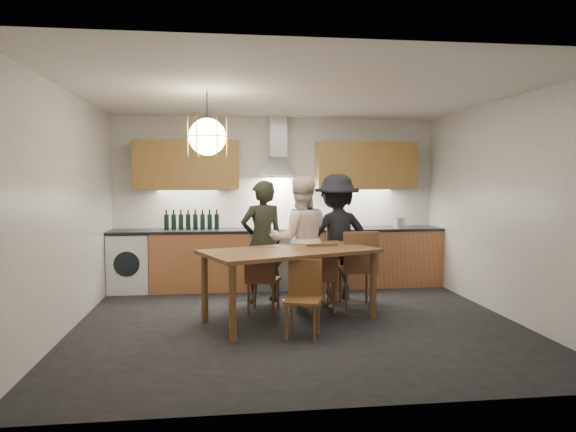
{
  "coord_description": "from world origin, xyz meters",
  "views": [
    {
      "loc": [
        -0.83,
        -5.74,
        1.63
      ],
      "look_at": [
        -0.06,
        0.4,
        1.2
      ],
      "focal_mm": 32.0,
      "sensor_mm": 36.0,
      "label": 1
    }
  ],
  "objects": [
    {
      "name": "chair_back_right",
      "position": [
        0.88,
        0.58,
        0.57
      ],
      "size": [
        0.45,
        0.45,
        0.99
      ],
      "rotation": [
        0.0,
        0.0,
        3.13
      ],
      "color": "brown",
      "rests_on": "ground"
    },
    {
      "name": "pendant_lamp",
      "position": [
        -1.0,
        -0.1,
        2.1
      ],
      "size": [
        0.43,
        0.43,
        0.7
      ],
      "color": "black",
      "rests_on": "ground"
    },
    {
      "name": "ground",
      "position": [
        0.0,
        0.0,
        0.0
      ],
      "size": [
        5.0,
        5.0,
        0.0
      ],
      "primitive_type": "plane",
      "color": "black",
      "rests_on": "ground"
    },
    {
      "name": "person_mid",
      "position": [
        0.17,
        0.91,
        0.84
      ],
      "size": [
        0.84,
        0.67,
        1.69
      ],
      "primitive_type": "imported",
      "rotation": [
        0.0,
        0.0,
        3.18
      ],
      "color": "white",
      "rests_on": "ground"
    },
    {
      "name": "wall_fixtures",
      "position": [
        0.0,
        2.07,
        1.87
      ],
      "size": [
        4.3,
        0.54,
        1.1
      ],
      "color": "#BB8C48",
      "rests_on": "ground"
    },
    {
      "name": "chair_back_mid",
      "position": [
        0.35,
        0.42,
        0.49
      ],
      "size": [
        0.4,
        0.4,
        0.86
      ],
      "rotation": [
        0.0,
        0.0,
        3.18
      ],
      "color": "brown",
      "rests_on": "ground"
    },
    {
      "name": "person_left",
      "position": [
        -0.33,
        1.04,
        0.82
      ],
      "size": [
        0.68,
        0.55,
        1.63
      ],
      "primitive_type": "imported",
      "rotation": [
        0.0,
        0.0,
        3.44
      ],
      "color": "black",
      "rests_on": "ground"
    },
    {
      "name": "range_stove",
      "position": [
        0.0,
        1.94,
        0.44
      ],
      "size": [
        0.9,
        0.6,
        0.92
      ],
      "color": "silver",
      "rests_on": "ground"
    },
    {
      "name": "wine_bottles",
      "position": [
        -1.3,
        1.95,
        1.05
      ],
      "size": [
        0.81,
        0.07,
        0.3
      ],
      "color": "black",
      "rests_on": "counter_run"
    },
    {
      "name": "dining_table",
      "position": [
        -0.07,
        0.1,
        0.74
      ],
      "size": [
        2.2,
        1.66,
        0.83
      ],
      "rotation": [
        0.0,
        0.0,
        0.39
      ],
      "color": "brown",
      "rests_on": "ground"
    },
    {
      "name": "room_shell",
      "position": [
        0.0,
        0.0,
        1.71
      ],
      "size": [
        5.02,
        4.52,
        2.61
      ],
      "color": "white",
      "rests_on": "ground"
    },
    {
      "name": "stock_pot",
      "position": [
        1.91,
        1.99,
        0.97
      ],
      "size": [
        0.21,
        0.21,
        0.13
      ],
      "primitive_type": "cylinder",
      "rotation": [
        0.0,
        0.0,
        0.13
      ],
      "color": "silver",
      "rests_on": "counter_run"
    },
    {
      "name": "chair_front",
      "position": [
        -0.0,
        -0.49,
        0.46
      ],
      "size": [
        0.45,
        0.45,
        0.79
      ],
      "rotation": [
        0.0,
        0.0,
        -0.31
      ],
      "color": "brown",
      "rests_on": "ground"
    },
    {
      "name": "counter_run",
      "position": [
        0.02,
        1.95,
        0.45
      ],
      "size": [
        5.0,
        0.62,
        0.9
      ],
      "color": "#C97D4D",
      "rests_on": "ground"
    },
    {
      "name": "mixing_bowl",
      "position": [
        0.9,
        1.86,
        0.94
      ],
      "size": [
        0.43,
        0.43,
        0.08
      ],
      "primitive_type": "imported",
      "rotation": [
        0.0,
        0.0,
        -0.31
      ],
      "color": "silver",
      "rests_on": "counter_run"
    },
    {
      "name": "person_right",
      "position": [
        0.71,
        1.12,
        0.86
      ],
      "size": [
        1.17,
        0.76,
        1.71
      ],
      "primitive_type": "imported",
      "rotation": [
        0.0,
        0.0,
        3.26
      ],
      "color": "black",
      "rests_on": "ground"
    },
    {
      "name": "chair_back_left",
      "position": [
        -0.37,
        0.43,
        0.48
      ],
      "size": [
        0.48,
        0.48,
        0.84
      ],
      "rotation": [
        0.0,
        0.0,
        2.83
      ],
      "color": "brown",
      "rests_on": "ground"
    }
  ]
}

